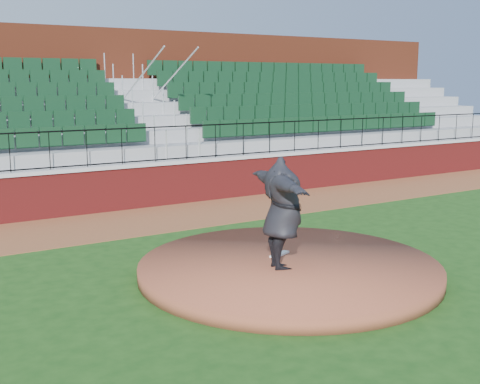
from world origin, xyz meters
name	(u,v)px	position (x,y,z in m)	size (l,w,h in m)	color
ground	(280,269)	(0.00, 0.00, 0.00)	(90.00, 90.00, 0.00)	#184012
warning_track	(164,217)	(0.00, 5.40, 0.01)	(34.00, 3.20, 0.01)	brown
field_wall	(140,187)	(0.00, 7.00, 0.60)	(34.00, 0.35, 1.20)	maroon
wall_cap	(139,165)	(0.00, 7.00, 1.25)	(34.00, 0.45, 0.10)	#B7B7B7
wall_railing	(139,146)	(0.00, 7.00, 1.80)	(34.00, 0.05, 1.00)	black
seating_stands	(105,123)	(0.00, 9.72, 2.30)	(34.00, 5.10, 4.60)	gray
concourse_wall	(78,106)	(0.00, 12.52, 2.75)	(34.00, 0.50, 5.50)	maroon
pitchers_mound	(289,268)	(-0.07, -0.36, 0.12)	(5.66, 5.66, 0.25)	brown
pitching_rubber	(280,254)	(0.06, 0.11, 0.27)	(0.52, 0.13, 0.03)	white
pitcher	(282,213)	(-0.41, -0.59, 1.27)	(2.52, 0.69, 2.05)	black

